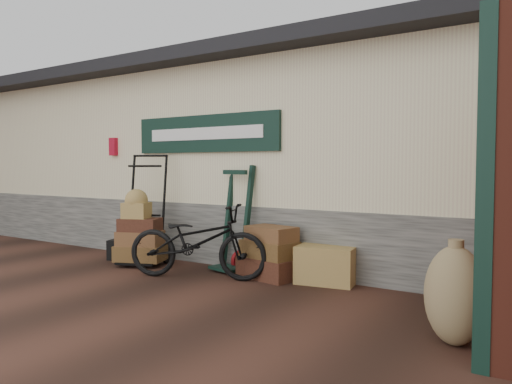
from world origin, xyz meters
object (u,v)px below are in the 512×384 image
wicker_hamper (326,265)px  green_barrow (235,218)px  black_trunk (120,250)px  porter_trolley (145,208)px  suitcase_stack (269,252)px  bicycle (197,237)px

wicker_hamper → green_barrow: bearing=180.0°
green_barrow → black_trunk: size_ratio=4.77×
wicker_hamper → porter_trolley: bearing=-173.3°
green_barrow → suitcase_stack: size_ratio=1.88×
wicker_hamper → black_trunk: bearing=-174.3°
green_barrow → suitcase_stack: bearing=1.9°
black_trunk → bicycle: (1.89, -0.35, 0.39)m
porter_trolley → black_trunk: (-0.57, -0.00, -0.69)m
green_barrow → bicycle: green_barrow is taller
wicker_hamper → bicycle: bicycle is taller
porter_trolley → bicycle: (1.32, -0.35, -0.30)m
porter_trolley → bicycle: size_ratio=0.90×
green_barrow → porter_trolley: bearing=-152.9°
black_trunk → green_barrow: bearing=9.7°
suitcase_stack → bicycle: 0.96m
porter_trolley → suitcase_stack: porter_trolley is taller
green_barrow → wicker_hamper: (1.41, 0.00, -0.50)m
wicker_hamper → bicycle: 1.70m
suitcase_stack → bicycle: (-0.77, -0.55, 0.19)m
porter_trolley → wicker_hamper: 2.92m
porter_trolley → green_barrow: 1.47m
porter_trolley → green_barrow: (1.43, 0.34, -0.10)m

